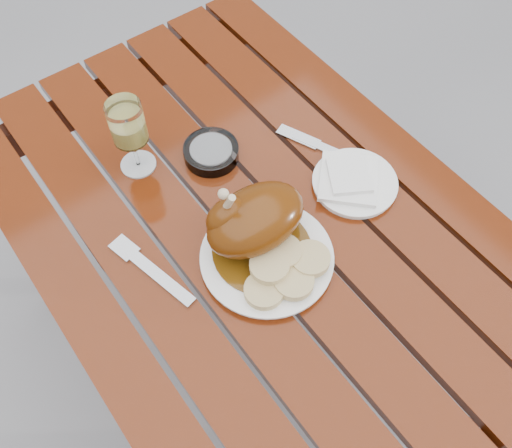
% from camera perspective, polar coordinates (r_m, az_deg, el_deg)
% --- Properties ---
extents(ground, '(60.00, 60.00, 0.00)m').
position_cam_1_polar(ground, '(1.78, -0.21, -12.80)').
color(ground, slate).
rests_on(ground, ground).
extents(table, '(0.80, 1.20, 0.75)m').
position_cam_1_polar(table, '(1.43, -0.26, -7.74)').
color(table, maroon).
rests_on(table, ground).
extents(dinner_plate, '(0.30, 0.30, 0.02)m').
position_cam_1_polar(dinner_plate, '(1.05, 1.09, -3.41)').
color(dinner_plate, white).
rests_on(dinner_plate, table).
extents(roast_duck, '(0.20, 0.19, 0.14)m').
position_cam_1_polar(roast_duck, '(1.02, -0.39, 0.37)').
color(roast_duck, '#543109').
rests_on(roast_duck, dinner_plate).
extents(bread_dumplings, '(0.17, 0.13, 0.03)m').
position_cam_1_polar(bread_dumplings, '(1.01, 2.82, -4.56)').
color(bread_dumplings, tan).
rests_on(bread_dumplings, dinner_plate).
extents(wine_glass, '(0.10, 0.10, 0.17)m').
position_cam_1_polar(wine_glass, '(1.14, -12.39, 8.46)').
color(wine_glass, '#C9C15B').
rests_on(wine_glass, table).
extents(side_plate, '(0.22, 0.22, 0.01)m').
position_cam_1_polar(side_plate, '(1.16, 9.84, 4.05)').
color(side_plate, white).
rests_on(side_plate, table).
extents(napkin, '(0.17, 0.17, 0.01)m').
position_cam_1_polar(napkin, '(1.15, 9.23, 4.50)').
color(napkin, white).
rests_on(napkin, side_plate).
extents(ashtray, '(0.15, 0.15, 0.03)m').
position_cam_1_polar(ashtray, '(1.19, -4.50, 7.17)').
color(ashtray, '#B2B7BC').
rests_on(ashtray, table).
extents(fork, '(0.06, 0.18, 0.01)m').
position_cam_1_polar(fork, '(1.06, -10.02, -4.90)').
color(fork, gray).
rests_on(fork, table).
extents(knife, '(0.10, 0.20, 0.01)m').
position_cam_1_polar(knife, '(1.21, 8.28, 6.90)').
color(knife, gray).
rests_on(knife, table).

